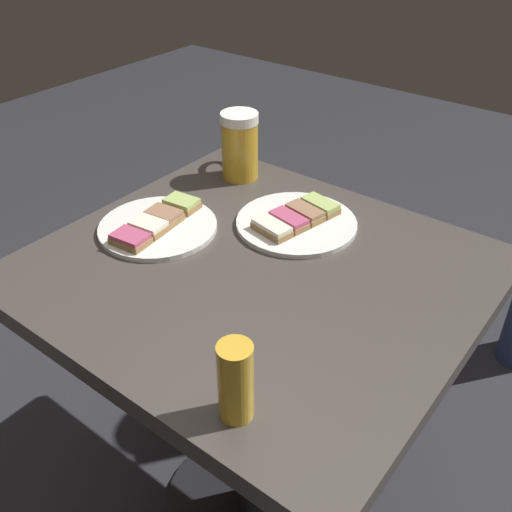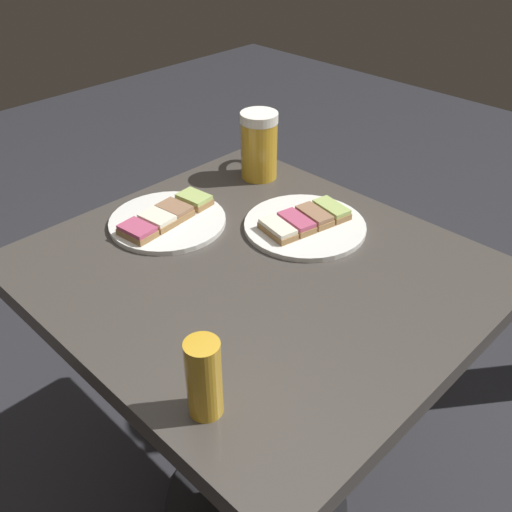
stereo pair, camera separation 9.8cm
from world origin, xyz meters
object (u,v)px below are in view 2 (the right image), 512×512
(plate_near, at_px, (167,219))
(beer_glass_small, at_px, (204,378))
(beer_mug, at_px, (259,145))
(plate_far, at_px, (305,224))

(plate_near, height_order, beer_glass_small, beer_glass_small)
(plate_near, relative_size, beer_mug, 1.53)
(beer_mug, height_order, beer_glass_small, beer_mug)
(plate_far, xyz_separation_m, beer_glass_small, (-0.42, -0.20, 0.05))
(plate_far, height_order, beer_mug, beer_mug)
(plate_near, bearing_deg, beer_mug, 4.02)
(beer_mug, distance_m, beer_glass_small, 0.66)
(plate_near, xyz_separation_m, beer_mug, (0.27, 0.02, 0.06))
(plate_far, bearing_deg, plate_near, 130.92)
(beer_mug, bearing_deg, beer_glass_small, -141.36)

